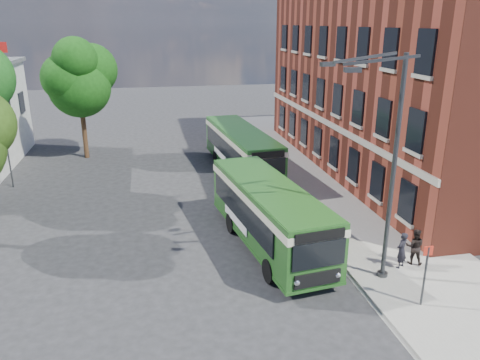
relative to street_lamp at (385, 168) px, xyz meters
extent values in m
plane|color=#272729|center=(-4.84, 2.00, -4.79)|extent=(120.00, 120.00, 0.00)
cube|color=gray|center=(2.16, 10.00, -4.72)|extent=(6.00, 48.00, 0.15)
cube|color=beige|center=(-0.89, 10.00, -4.79)|extent=(0.12, 48.00, 0.01)
cube|color=maroon|center=(9.16, 14.00, 1.21)|extent=(12.00, 26.00, 12.00)
cube|color=#BCB29F|center=(3.12, 14.00, -1.19)|extent=(0.12, 26.00, 0.35)
cylinder|color=#333538|center=(-17.34, 15.00, -0.29)|extent=(0.10, 0.10, 9.00)
cylinder|color=#333538|center=(0.36, 0.00, -4.64)|extent=(0.44, 0.44, 0.30)
cylinder|color=#333538|center=(0.36, 0.00, -0.29)|extent=(0.18, 0.18, 9.00)
cube|color=#333538|center=(-0.87, -0.60, 4.01)|extent=(2.58, 0.46, 0.37)
cube|color=#333538|center=(-0.87, 0.60, 4.01)|extent=(2.58, 0.46, 0.37)
cube|color=#333538|center=(-2.11, -1.08, 3.76)|extent=(0.55, 0.22, 0.16)
cube|color=#333538|center=(-2.11, 1.08, 3.76)|extent=(0.55, 0.22, 0.16)
cylinder|color=#333538|center=(0.76, -2.20, -3.54)|extent=(0.08, 0.08, 2.50)
cube|color=red|center=(0.76, -2.20, -2.44)|extent=(0.35, 0.04, 0.35)
cube|color=#22541C|center=(-3.46, 3.80, -3.02)|extent=(3.73, 9.85, 2.45)
cube|color=#22541C|center=(-3.46, 3.80, -4.29)|extent=(3.78, 9.90, 0.14)
cube|color=black|center=(-4.77, 3.93, -2.89)|extent=(1.10, 7.75, 1.10)
cube|color=black|center=(-2.23, 4.26, -2.89)|extent=(1.10, 7.75, 1.10)
cube|color=beige|center=(-3.46, 3.80, -2.19)|extent=(3.80, 9.92, 0.32)
cube|color=#22541C|center=(-3.46, 3.80, -1.83)|extent=(3.62, 9.74, 0.12)
cube|color=black|center=(-2.83, -0.99, -2.84)|extent=(2.14, 0.36, 1.05)
cube|color=black|center=(-2.83, -1.00, -2.09)|extent=(1.99, 0.34, 0.38)
cube|color=black|center=(-2.83, -1.00, -3.84)|extent=(1.89, 0.33, 0.55)
sphere|color=silver|center=(-3.68, -1.10, -3.84)|extent=(0.26, 0.26, 0.26)
sphere|color=silver|center=(-1.99, -0.87, -3.84)|extent=(0.26, 0.26, 0.26)
cube|color=black|center=(-4.09, 8.59, -2.79)|extent=(1.99, 0.34, 0.90)
cube|color=white|center=(-4.87, 4.62, -3.64)|extent=(0.46, 3.18, 0.45)
cylinder|color=black|center=(-4.23, 0.67, -4.29)|extent=(0.41, 1.03, 1.00)
cylinder|color=black|center=(-1.91, 0.97, -4.29)|extent=(0.41, 1.03, 1.00)
cylinder|color=black|center=(-4.89, 5.63, -4.29)|extent=(0.41, 1.03, 1.00)
cylinder|color=black|center=(-2.57, 5.94, -4.29)|extent=(0.41, 1.03, 1.00)
cube|color=#226020|center=(-2.42, 15.27, -3.02)|extent=(3.46, 11.00, 2.45)
cube|color=#226020|center=(-2.42, 15.27, -4.29)|extent=(3.51, 11.04, 0.14)
cube|color=black|center=(-3.72, 15.46, -2.89)|extent=(0.89, 8.99, 1.10)
cube|color=black|center=(-1.17, 15.69, -2.89)|extent=(0.89, 8.99, 1.10)
cube|color=beige|center=(-2.42, 15.27, -2.19)|extent=(3.53, 11.07, 0.32)
cube|color=#226020|center=(-2.42, 15.27, -1.83)|extent=(3.35, 10.89, 0.12)
cube|color=black|center=(-1.93, 9.85, -2.84)|extent=(2.15, 0.27, 1.05)
cube|color=black|center=(-1.93, 9.84, -2.09)|extent=(2.00, 0.26, 0.38)
cube|color=black|center=(-1.93, 9.84, -3.84)|extent=(1.90, 0.25, 0.55)
sphere|color=silver|center=(-2.78, 9.79, -3.84)|extent=(0.26, 0.26, 0.26)
sphere|color=silver|center=(-1.09, 9.94, -3.84)|extent=(0.26, 0.26, 0.26)
cube|color=black|center=(-2.91, 20.69, -2.79)|extent=(2.00, 0.26, 0.90)
cube|color=white|center=(-3.79, 16.15, -3.64)|extent=(0.33, 3.19, 0.45)
cylinder|color=black|center=(-3.26, 11.57, -4.29)|extent=(0.37, 1.02, 1.00)
cylinder|color=black|center=(-0.93, 11.78, -4.29)|extent=(0.37, 1.02, 1.00)
cylinder|color=black|center=(-3.82, 17.77, -4.29)|extent=(0.37, 1.02, 1.00)
cylinder|color=black|center=(-1.49, 17.98, -4.29)|extent=(0.37, 1.02, 1.00)
imported|color=black|center=(1.43, 0.50, -3.85)|extent=(0.69, 0.63, 1.59)
imported|color=black|center=(2.15, 0.70, -3.84)|extent=(0.97, 0.90, 1.59)
cylinder|color=#3D2516|center=(-13.46, 21.26, -2.85)|extent=(0.36, 0.36, 3.87)
sphere|color=#144510|center=(-13.46, 21.26, 0.67)|extent=(4.58, 4.58, 4.58)
sphere|color=#144510|center=(-12.58, 21.96, 1.81)|extent=(3.87, 3.87, 3.87)
sphere|color=#144510|center=(-14.25, 20.64, 1.37)|extent=(3.52, 3.52, 3.52)
sphere|color=#144510|center=(-13.46, 20.38, 2.69)|extent=(3.17, 3.17, 3.17)
camera|label=1|loc=(-8.67, -15.40, 5.23)|focal=35.00mm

